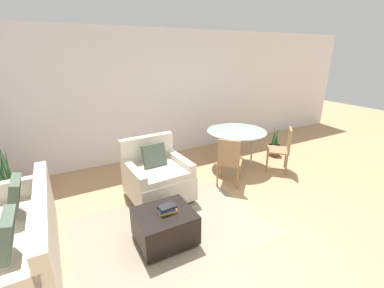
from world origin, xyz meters
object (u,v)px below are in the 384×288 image
(potted_plant, at_px, (8,191))
(armchair, at_px, (157,177))
(dining_table, at_px, (236,134))
(dining_chair_near_left, at_px, (229,159))
(ottoman, at_px, (165,226))
(potted_plant_small, at_px, (274,147))
(dining_chair_near_right, at_px, (283,147))
(tv_remote_primary, at_px, (164,205))
(couch, at_px, (15,247))
(book_stack, at_px, (167,209))

(potted_plant, bearing_deg, armchair, -21.78)
(potted_plant, bearing_deg, dining_table, -6.29)
(dining_chair_near_left, bearing_deg, potted_plant, 161.96)
(ottoman, distance_m, potted_plant_small, 3.66)
(dining_table, bearing_deg, ottoman, -146.87)
(armchair, distance_m, dining_chair_near_right, 2.58)
(dining_table, bearing_deg, tv_remote_primary, -148.69)
(potted_plant, distance_m, potted_plant_small, 5.20)
(couch, height_order, dining_chair_near_right, couch)
(couch, bearing_deg, potted_plant, 98.18)
(potted_plant_small, bearing_deg, dining_chair_near_right, -126.48)
(ottoman, bearing_deg, potted_plant, 133.80)
(potted_plant, relative_size, dining_chair_near_right, 1.27)
(couch, height_order, dining_chair_near_left, couch)
(couch, relative_size, potted_plant, 1.71)
(couch, relative_size, dining_chair_near_left, 2.18)
(couch, relative_size, potted_plant_small, 2.71)
(potted_plant, height_order, dining_table, potted_plant)
(book_stack, distance_m, dining_table, 2.63)
(tv_remote_primary, bearing_deg, dining_table, 31.31)
(tv_remote_primary, bearing_deg, potted_plant_small, 21.72)
(dining_table, height_order, potted_plant_small, dining_table)
(couch, xyz_separation_m, tv_remote_primary, (1.65, -0.22, 0.13))
(armchair, bearing_deg, book_stack, -104.73)
(potted_plant, bearing_deg, couch, -81.82)
(tv_remote_primary, bearing_deg, potted_plant, 136.86)
(armchair, xyz_separation_m, ottoman, (-0.31, -1.04, -0.14))
(tv_remote_primary, bearing_deg, couch, 172.54)
(book_stack, relative_size, potted_plant_small, 0.32)
(ottoman, relative_size, dining_chair_near_left, 0.78)
(tv_remote_primary, relative_size, potted_plant, 0.12)
(potted_plant, bearing_deg, book_stack, -45.73)
(potted_plant, distance_m, dining_table, 4.08)
(couch, bearing_deg, dining_table, 16.04)
(couch, distance_m, tv_remote_primary, 1.67)
(potted_plant, relative_size, potted_plant_small, 1.58)
(book_stack, xyz_separation_m, dining_table, (2.18, 1.45, 0.22))
(ottoman, relative_size, tv_remote_primary, 5.24)
(armchair, distance_m, book_stack, 1.09)
(armchair, xyz_separation_m, potted_plant, (-2.13, 0.85, -0.10))
(tv_remote_primary, distance_m, dining_chair_near_right, 2.89)
(dining_chair_near_left, height_order, dining_chair_near_right, same)
(dining_chair_near_left, bearing_deg, potted_plant_small, 20.09)
(tv_remote_primary, relative_size, dining_chair_near_right, 0.15)
(ottoman, xyz_separation_m, dining_chair_near_right, (2.88, 0.79, 0.28))
(book_stack, xyz_separation_m, dining_chair_near_right, (2.84, 0.80, 0.04))
(book_stack, height_order, dining_chair_near_left, dining_chair_near_left)
(potted_plant, relative_size, dining_table, 0.94)
(ottoman, distance_m, potted_plant, 2.62)
(book_stack, xyz_separation_m, dining_chair_near_left, (1.53, 0.80, 0.04))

